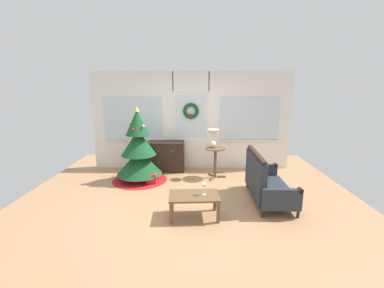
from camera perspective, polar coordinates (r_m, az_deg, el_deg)
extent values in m
plane|color=#AD7F56|center=(5.19, -0.66, -12.19)|extent=(6.76, 6.76, 0.00)
cube|color=white|center=(7.05, -12.76, 4.98)|extent=(2.15, 0.08, 2.55)
cube|color=white|center=(7.00, 12.41, 4.94)|extent=(2.15, 0.08, 2.55)
cube|color=white|center=(6.80, -0.23, 13.67)|extent=(0.94, 0.08, 0.50)
cube|color=silver|center=(6.86, -0.23, 2.96)|extent=(0.90, 0.05, 2.05)
cube|color=white|center=(6.96, -0.23, -1.74)|extent=(0.78, 0.02, 0.80)
cube|color=silver|center=(6.78, -0.24, 6.06)|extent=(0.78, 0.01, 1.10)
cube|color=silver|center=(6.99, -12.90, 5.52)|extent=(1.50, 0.01, 1.10)
cube|color=silver|center=(6.93, 12.53, 5.48)|extent=(1.50, 0.01, 1.10)
cube|color=silver|center=(7.07, -12.69, 0.92)|extent=(1.59, 0.06, 0.03)
cube|color=silver|center=(7.01, 12.33, 0.85)|extent=(1.59, 0.06, 0.03)
torus|color=#164424|center=(6.73, -0.24, 7.29)|extent=(0.41, 0.09, 0.41)
cube|color=red|center=(6.73, -0.24, 6.17)|extent=(0.10, 0.02, 0.10)
cylinder|color=#4C331E|center=(6.29, -11.42, -6.80)|extent=(0.10, 0.10, 0.22)
cone|color=red|center=(6.31, -11.39, -7.33)|extent=(1.28, 1.28, 0.10)
cone|color=#194C28|center=(6.19, -11.55, -3.89)|extent=(1.05, 1.05, 0.58)
cone|color=#194C28|center=(6.08, -11.75, 0.33)|extent=(0.80, 0.80, 0.58)
cone|color=#194C28|center=(6.00, -11.95, 4.69)|extent=(0.55, 0.55, 0.58)
cone|color=#E0BC4C|center=(5.96, -12.08, 7.60)|extent=(0.12, 0.12, 0.12)
sphere|color=red|center=(6.49, -10.50, -1.06)|extent=(0.06, 0.06, 0.06)
sphere|color=gold|center=(6.04, -13.63, 4.30)|extent=(0.05, 0.05, 0.05)
sphere|color=silver|center=(5.83, -10.67, 3.92)|extent=(0.06, 0.06, 0.06)
sphere|color=#264CB2|center=(5.87, -9.92, 1.87)|extent=(0.05, 0.05, 0.05)
sphere|color=red|center=(5.82, -12.92, 3.16)|extent=(0.06, 0.06, 0.06)
cube|color=black|center=(6.78, -5.59, -2.70)|extent=(0.91, 0.43, 0.78)
sphere|color=tan|center=(6.55, -7.43, -1.60)|extent=(0.03, 0.03, 0.03)
sphere|color=tan|center=(6.50, -4.29, -1.63)|extent=(0.03, 0.03, 0.03)
sphere|color=tan|center=(6.63, -7.36, -4.11)|extent=(0.03, 0.03, 0.03)
sphere|color=tan|center=(6.58, -4.25, -4.16)|extent=(0.03, 0.03, 0.03)
cylinder|color=black|center=(4.87, 22.33, -14.05)|extent=(0.05, 0.05, 0.14)
cylinder|color=black|center=(6.05, 17.73, -8.39)|extent=(0.05, 0.05, 0.14)
cylinder|color=black|center=(4.70, 15.26, -14.55)|extent=(0.05, 0.05, 0.14)
cylinder|color=black|center=(5.91, 12.09, -8.56)|extent=(0.05, 0.05, 0.14)
cube|color=#282D38|center=(5.31, 16.76, -9.70)|extent=(0.73, 1.31, 0.14)
cube|color=#282D38|center=(5.11, 13.77, -5.87)|extent=(0.13, 1.30, 0.62)
cube|color=black|center=(5.01, 13.98, -2.19)|extent=(0.09, 1.28, 0.06)
cube|color=#282D38|center=(4.65, 19.15, -11.54)|extent=(0.66, 0.09, 0.38)
cylinder|color=black|center=(4.69, 22.74, -9.41)|extent=(0.09, 0.09, 0.09)
cube|color=#282D38|center=(5.90, 15.05, -6.08)|extent=(0.66, 0.09, 0.38)
cylinder|color=black|center=(5.93, 17.89, -4.45)|extent=(0.09, 0.09, 0.09)
cylinder|color=brown|center=(6.19, 5.20, -0.99)|extent=(0.48, 0.48, 0.02)
cylinder|color=brown|center=(6.29, 5.13, -4.25)|extent=(0.07, 0.07, 0.71)
cube|color=brown|center=(6.41, 6.51, -7.13)|extent=(0.20, 0.05, 0.04)
cube|color=brown|center=(6.52, 4.28, -6.73)|extent=(0.14, 0.20, 0.04)
cube|color=brown|center=(6.26, 4.43, -7.57)|extent=(0.14, 0.20, 0.04)
sphere|color=silver|center=(6.20, 4.64, -0.06)|extent=(0.16, 0.16, 0.16)
cylinder|color=silver|center=(6.18, 4.66, 1.11)|extent=(0.02, 0.02, 0.06)
cone|color=silver|center=(6.15, 4.68, 2.29)|extent=(0.28, 0.28, 0.20)
cube|color=brown|center=(4.43, 0.47, -11.33)|extent=(0.87, 0.57, 0.03)
cube|color=brown|center=(4.32, -4.60, -14.97)|extent=(0.05, 0.05, 0.37)
cube|color=brown|center=(4.35, 5.79, -14.74)|extent=(0.05, 0.05, 0.37)
cube|color=brown|center=(4.71, -4.41, -12.49)|extent=(0.05, 0.05, 0.37)
cube|color=brown|center=(4.75, 5.02, -12.31)|extent=(0.05, 0.05, 0.37)
cylinder|color=silver|center=(4.44, 2.66, -11.04)|extent=(0.06, 0.06, 0.01)
cylinder|color=silver|center=(4.42, 2.67, -10.42)|extent=(0.01, 0.01, 0.10)
cone|color=silver|center=(4.38, 2.68, -9.28)|extent=(0.08, 0.08, 0.09)
cube|color=red|center=(6.03, -8.84, -7.52)|extent=(0.23, 0.21, 0.23)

